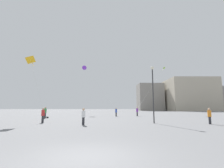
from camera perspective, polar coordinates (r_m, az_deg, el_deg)
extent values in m
plane|color=slate|center=(6.18, -8.99, -23.59)|extent=(300.00, 300.00, 0.00)
cylinder|color=#2D2D33|center=(28.40, -21.84, -9.95)|extent=(0.26, 0.26, 0.80)
cylinder|color=#388C47|center=(28.38, -21.76, -8.45)|extent=(0.38, 0.38, 0.70)
sphere|color=tan|center=(28.37, -21.71, -7.48)|extent=(0.26, 0.26, 0.26)
cylinder|color=#2D2D33|center=(20.36, -22.53, -11.02)|extent=(0.24, 0.24, 0.74)
cylinder|color=red|center=(20.33, -22.42, -9.08)|extent=(0.35, 0.35, 0.64)
sphere|color=tan|center=(20.32, -22.36, -7.83)|extent=(0.24, 0.24, 0.24)
cylinder|color=#2D2D33|center=(19.79, 30.36, -10.67)|extent=(0.24, 0.24, 0.73)
cylinder|color=orange|center=(19.75, 30.22, -8.70)|extent=(0.35, 0.35, 0.64)
sphere|color=tan|center=(19.74, 30.13, -7.43)|extent=(0.24, 0.24, 0.24)
cylinder|color=#2D2D33|center=(33.15, 8.58, -10.07)|extent=(0.26, 0.26, 0.78)
cylinder|color=purple|center=(33.13, 8.56, -8.81)|extent=(0.37, 0.37, 0.68)
sphere|color=tan|center=(33.12, 8.54, -8.00)|extent=(0.26, 0.26, 0.26)
cylinder|color=#2D2D33|center=(16.54, -9.76, -12.37)|extent=(0.24, 0.24, 0.73)
cylinder|color=white|center=(16.50, -9.70, -10.01)|extent=(0.35, 0.35, 0.64)
sphere|color=tan|center=(16.49, -9.66, -8.50)|extent=(0.24, 0.24, 0.24)
cylinder|color=#2D2D33|center=(31.52, 1.42, -10.33)|extent=(0.24, 0.24, 0.72)
cylinder|color=#3351B7|center=(31.49, 1.41, -9.10)|extent=(0.35, 0.35, 0.63)
sphere|color=tan|center=(31.49, 1.41, -8.31)|extent=(0.24, 0.24, 0.24)
pyramid|color=#8CD12D|center=(44.91, 17.25, 5.23)|extent=(0.87, 1.11, 0.52)
sphere|color=#8CD12D|center=(44.84, 17.12, 4.94)|extent=(0.10, 0.10, 0.10)
sphere|color=#8CD12D|center=(44.78, 16.95, 4.67)|extent=(0.10, 0.10, 0.10)
sphere|color=#8CD12D|center=(44.72, 16.78, 4.41)|extent=(0.10, 0.10, 0.10)
cylinder|color=silver|center=(38.63, 13.59, -0.61)|extent=(8.02, 9.36, 10.32)
cone|color=purple|center=(43.35, -9.39, 5.52)|extent=(1.19, 0.82, 1.03)
sphere|color=purple|center=(43.40, -9.52, 5.22)|extent=(0.10, 0.10, 0.10)
sphere|color=purple|center=(43.45, -9.66, 4.93)|extent=(0.10, 0.10, 0.10)
sphere|color=purple|center=(43.50, -9.80, 4.63)|extent=(0.10, 0.10, 0.10)
cylinder|color=silver|center=(36.98, -4.86, -0.43)|extent=(8.28, 9.76, 10.40)
pyramid|color=yellow|center=(23.66, -26.07, 7.42)|extent=(0.82, 1.47, 0.78)
sphere|color=yellow|center=(23.64, -25.75, 6.84)|extent=(0.10, 0.10, 0.10)
sphere|color=yellow|center=(23.65, -25.47, 6.29)|extent=(0.10, 0.10, 0.10)
sphere|color=yellow|center=(23.66, -25.20, 5.75)|extent=(0.10, 0.10, 0.10)
cylinder|color=silver|center=(21.76, -24.35, 0.09)|extent=(2.72, 1.52, 6.30)
cube|color=gray|center=(90.11, 12.78, -4.42)|extent=(13.17, 11.29, 13.80)
cube|color=#B2A893|center=(89.61, 24.85, -3.43)|extent=(21.69, 18.72, 15.16)
cube|color=gray|center=(104.95, 32.32, -4.33)|extent=(28.54, 17.72, 12.07)
cylinder|color=#2D2D30|center=(18.63, 13.85, -3.90)|extent=(0.12, 0.12, 5.83)
sphere|color=#EAE5C6|center=(19.08, 13.54, 5.32)|extent=(0.36, 0.36, 0.36)
cube|color=black|center=(28.37, -21.13, -10.56)|extent=(0.35, 0.26, 0.24)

